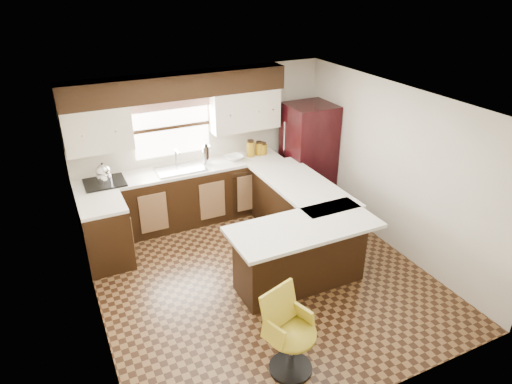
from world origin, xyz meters
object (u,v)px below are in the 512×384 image
peninsula_long (297,214)px  bar_chair (292,335)px  refrigerator (308,155)px  peninsula_return (300,255)px

peninsula_long → bar_chair: size_ratio=2.09×
refrigerator → bar_chair: size_ratio=1.91×
refrigerator → bar_chair: refrigerator is taller
peninsula_return → bar_chair: (-0.82, -1.21, 0.02)m
peninsula_return → refrigerator: 2.44m
bar_chair → peninsula_return: bearing=37.9°
peninsula_long → refrigerator: refrigerator is taller
peninsula_long → refrigerator: bearing=52.2°
peninsula_long → bar_chair: 2.56m
peninsula_long → peninsula_return: size_ratio=1.18×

